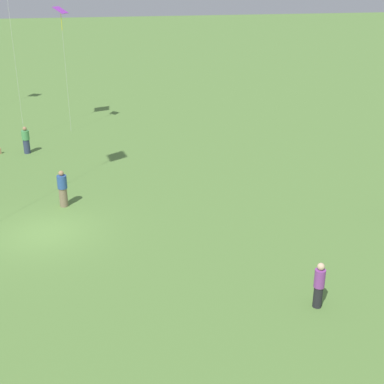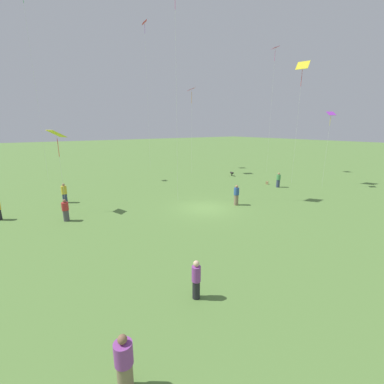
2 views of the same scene
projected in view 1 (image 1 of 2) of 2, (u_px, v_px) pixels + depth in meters
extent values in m
plane|color=#5B843D|center=(46.00, 233.00, 22.54)|extent=(240.00, 240.00, 0.00)
cylinder|color=#333D5B|center=(27.00, 146.00, 32.38)|extent=(0.48, 0.48, 0.86)
cylinder|color=#4C9956|center=(25.00, 135.00, 32.11)|extent=(0.57, 0.57, 0.56)
sphere|color=#A87A56|center=(25.00, 129.00, 31.96)|extent=(0.24, 0.24, 0.24)
cylinder|color=#847056|center=(63.00, 197.00, 24.98)|extent=(0.47, 0.47, 0.91)
cylinder|color=#2D5193|center=(62.00, 182.00, 24.69)|extent=(0.55, 0.55, 0.62)
sphere|color=#A87A56|center=(61.00, 173.00, 24.53)|extent=(0.24, 0.24, 0.24)
cylinder|color=#232328|center=(318.00, 297.00, 17.44)|extent=(0.35, 0.35, 0.76)
cylinder|color=purple|center=(320.00, 278.00, 17.18)|extent=(0.41, 0.41, 0.63)
sphere|color=beige|center=(321.00, 267.00, 17.02)|extent=(0.24, 0.24, 0.24)
cube|color=purple|center=(60.00, 10.00, 34.04)|extent=(1.01, 1.05, 0.42)
cylinder|color=yellow|center=(61.00, 22.00, 34.32)|extent=(0.04, 0.04, 1.00)
cylinder|color=silver|center=(66.00, 73.00, 35.56)|extent=(0.01, 0.01, 7.98)
cylinder|color=silver|center=(12.00, 37.00, 32.77)|extent=(0.01, 0.01, 13.05)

